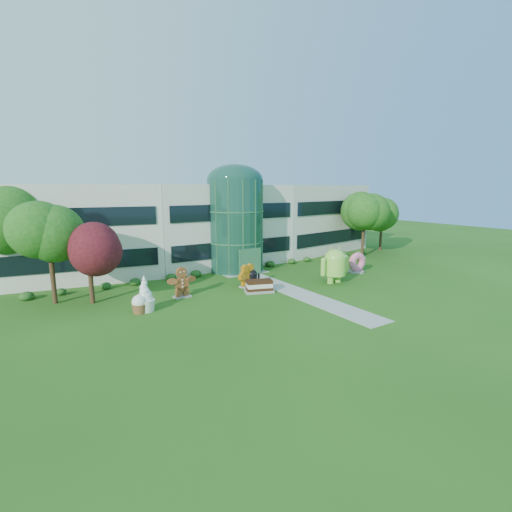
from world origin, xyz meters
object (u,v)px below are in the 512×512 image
gingerbread (182,282)px  android_green (335,263)px  android_black (252,276)px  donut (356,262)px

gingerbread → android_green: bearing=-15.6°
android_black → donut: 12.37m
android_green → donut: size_ratio=1.72×
donut → gingerbread: bearing=178.7°
android_green → gingerbread: size_ratio=1.38×
android_green → donut: (5.08, 1.92, -0.81)m
android_green → donut: android_green is taller
android_green → donut: 5.49m
gingerbread → android_black: bearing=-2.1°
donut → android_green: bearing=-156.4°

